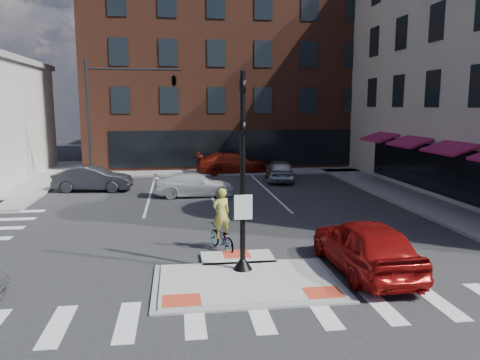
{
  "coord_description": "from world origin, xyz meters",
  "views": [
    {
      "loc": [
        -1.95,
        -13.26,
        5.12
      ],
      "look_at": [
        0.69,
        6.02,
        2.0
      ],
      "focal_mm": 35.0,
      "sensor_mm": 36.0,
      "label": 1
    }
  ],
  "objects": [
    {
      "name": "bg_car_red",
      "position": [
        2.3,
        21.5,
        0.81
      ],
      "size": [
        5.69,
        2.55,
        1.62
      ],
      "primitive_type": "imported",
      "rotation": [
        0.0,
        0.0,
        1.62
      ],
      "color": "maroon",
      "rests_on": "ground"
    },
    {
      "name": "bg_car_silver",
      "position": [
        5.0,
        17.49,
        0.75
      ],
      "size": [
        2.36,
        4.6,
        1.5
      ],
      "primitive_type": "imported",
      "rotation": [
        0.0,
        0.0,
        3.0
      ],
      "color": "#9EA1A5",
      "rests_on": "ground"
    },
    {
      "name": "sidewalk_e",
      "position": [
        10.8,
        10.0,
        0.07
      ],
      "size": [
        3.0,
        24.0,
        0.15
      ],
      "primitive_type": "cube",
      "color": "gray",
      "rests_on": "ground"
    },
    {
      "name": "signal_pole",
      "position": [
        0.0,
        0.4,
        2.36
      ],
      "size": [
        0.6,
        0.6,
        5.98
      ],
      "color": "black",
      "rests_on": "refuge_island"
    },
    {
      "name": "mast_arm_signal",
      "position": [
        -3.47,
        18.0,
        6.21
      ],
      "size": [
        6.1,
        2.24,
        8.0
      ],
      "color": "black",
      "rests_on": "ground"
    },
    {
      "name": "building_n",
      "position": [
        3.0,
        31.99,
        7.8
      ],
      "size": [
        24.4,
        18.4,
        15.5
      ],
      "color": "#582A1B",
      "rests_on": "ground"
    },
    {
      "name": "red_sedan",
      "position": [
        3.76,
        0.0,
        0.85
      ],
      "size": [
        2.16,
        5.05,
        1.7
      ],
      "primitive_type": "imported",
      "rotation": [
        0.0,
        0.0,
        3.17
      ],
      "color": "#990F0D",
      "rests_on": "ground"
    },
    {
      "name": "refuge_island",
      "position": [
        0.0,
        -0.26,
        0.05
      ],
      "size": [
        5.4,
        4.65,
        0.13
      ],
      "color": "gray",
      "rests_on": "ground"
    },
    {
      "name": "sidewalk_n",
      "position": [
        3.0,
        22.0,
        0.07
      ],
      "size": [
        26.0,
        3.0,
        0.15
      ],
      "primitive_type": "cube",
      "color": "gray",
      "rests_on": "ground"
    },
    {
      "name": "cyclist",
      "position": [
        -0.42,
        2.8,
        0.76
      ],
      "size": [
        1.2,
        1.89,
        2.25
      ],
      "rotation": [
        0.0,
        0.0,
        3.49
      ],
      "color": "#3F3F44",
      "rests_on": "ground"
    },
    {
      "name": "building_far_right",
      "position": [
        9.0,
        54.0,
        6.0
      ],
      "size": [
        12.0,
        12.0,
        12.0
      ],
      "primitive_type": "cube",
      "color": "brown",
      "rests_on": "ground"
    },
    {
      "name": "building_far_left",
      "position": [
        -4.0,
        52.0,
        5.0
      ],
      "size": [
        10.0,
        12.0,
        10.0
      ],
      "primitive_type": "cube",
      "color": "slate",
      "rests_on": "ground"
    },
    {
      "name": "ground",
      "position": [
        0.0,
        0.0,
        0.0
      ],
      "size": [
        120.0,
        120.0,
        0.0
      ],
      "primitive_type": "plane",
      "color": "#28282B",
      "rests_on": "ground"
    },
    {
      "name": "bg_car_dark",
      "position": [
        -6.96,
        15.46,
        0.75
      ],
      "size": [
        4.68,
        2.03,
        1.5
      ],
      "primitive_type": "imported",
      "rotation": [
        0.0,
        0.0,
        1.47
      ],
      "color": "#28282E",
      "rests_on": "ground"
    },
    {
      "name": "white_pickup",
      "position": [
        -1.0,
        13.0,
        0.65
      ],
      "size": [
        4.53,
        1.9,
        1.31
      ],
      "primitive_type": "imported",
      "rotation": [
        0.0,
        0.0,
        1.56
      ],
      "color": "white",
      "rests_on": "ground"
    }
  ]
}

